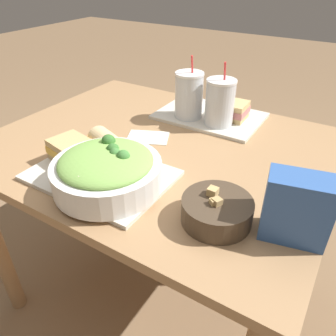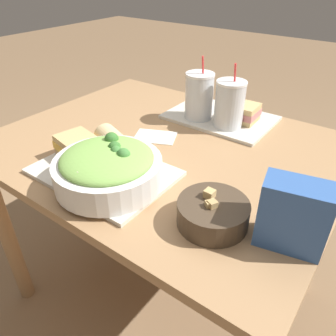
% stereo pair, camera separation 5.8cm
% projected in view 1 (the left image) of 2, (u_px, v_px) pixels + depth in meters
% --- Properties ---
extents(ground_plane, '(12.00, 12.00, 0.00)m').
position_uv_depth(ground_plane, '(161.00, 290.00, 1.52)').
color(ground_plane, '#846647').
extents(dining_table, '(1.13, 0.90, 0.77)m').
position_uv_depth(dining_table, '(159.00, 172.00, 1.17)').
color(dining_table, '#A37A51').
rests_on(dining_table, ground_plane).
extents(tray_near, '(0.39, 0.27, 0.01)m').
position_uv_depth(tray_near, '(101.00, 175.00, 0.93)').
color(tray_near, beige).
rests_on(tray_near, dining_table).
extents(tray_far, '(0.39, 0.27, 0.01)m').
position_uv_depth(tray_far, '(210.00, 116.00, 1.28)').
color(tray_far, beige).
rests_on(tray_far, dining_table).
extents(salad_bowl, '(0.29, 0.29, 0.12)m').
position_uv_depth(salad_bowl, '(107.00, 170.00, 0.85)').
color(salad_bowl, white).
rests_on(salad_bowl, tray_near).
extents(soup_bowl, '(0.17, 0.17, 0.08)m').
position_uv_depth(soup_bowl, '(217.00, 210.00, 0.76)').
color(soup_bowl, '#473828').
rests_on(soup_bowl, dining_table).
extents(sandwich_near, '(0.14, 0.13, 0.06)m').
position_uv_depth(sandwich_near, '(72.00, 150.00, 0.98)').
color(sandwich_near, tan).
rests_on(sandwich_near, tray_near).
extents(baguette_near, '(0.14, 0.11, 0.07)m').
position_uv_depth(baguette_near, '(107.00, 144.00, 1.00)').
color(baguette_near, '#DBBC84').
rests_on(baguette_near, tray_near).
extents(sandwich_far, '(0.12, 0.10, 0.06)m').
position_uv_depth(sandwich_far, '(231.00, 110.00, 1.23)').
color(sandwich_far, tan).
rests_on(sandwich_far, tray_far).
extents(drink_cup_dark, '(0.11, 0.11, 0.23)m').
position_uv_depth(drink_cup_dark, '(189.00, 97.00, 1.22)').
color(drink_cup_dark, silver).
rests_on(drink_cup_dark, tray_far).
extents(drink_cup_red, '(0.11, 0.11, 0.23)m').
position_uv_depth(drink_cup_red, '(220.00, 104.00, 1.16)').
color(drink_cup_red, silver).
rests_on(drink_cup_red, tray_far).
extents(chip_bag, '(0.15, 0.10, 0.16)m').
position_uv_depth(chip_bag, '(297.00, 208.00, 0.70)').
color(chip_bag, '#335BA3').
rests_on(chip_bag, dining_table).
extents(napkin_folded, '(0.17, 0.15, 0.00)m').
position_uv_depth(napkin_folded, '(148.00, 137.00, 1.14)').
color(napkin_folded, silver).
rests_on(napkin_folded, dining_table).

